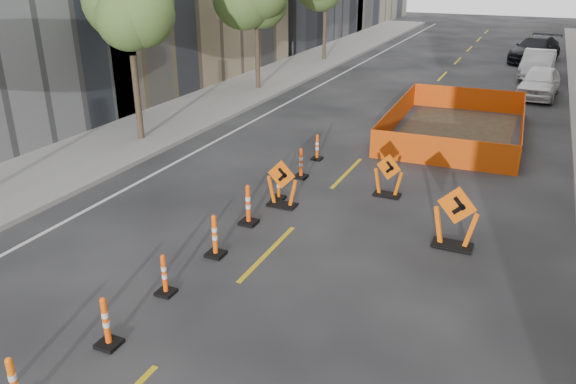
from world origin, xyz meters
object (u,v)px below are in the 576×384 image
at_px(channelizer_5, 248,205).
at_px(chevron_sign_right, 456,217).
at_px(chevron_sign_left, 282,183).
at_px(parked_car_near, 539,82).
at_px(parked_car_far, 535,49).
at_px(channelizer_7, 301,163).
at_px(channelizer_2, 106,322).
at_px(channelizer_4, 215,236).
at_px(chevron_sign_center, 388,175).
at_px(channelizer_6, 279,184).
at_px(parked_car_mid, 538,64).
at_px(channelizer_3, 164,274).
at_px(channelizer_8, 317,147).

bearing_deg(channelizer_5, chevron_sign_right, 9.98).
relative_size(chevron_sign_left, parked_car_near, 0.31).
xyz_separation_m(chevron_sign_right, parked_car_far, (0.77, 29.61, 0.01)).
relative_size(channelizer_5, parked_car_far, 0.20).
bearing_deg(channelizer_7, channelizer_2, -89.40).
distance_m(channelizer_4, chevron_sign_right, 5.84).
bearing_deg(chevron_sign_right, chevron_sign_center, 145.04).
bearing_deg(channelizer_5, channelizer_6, 89.37).
distance_m(chevron_sign_left, parked_car_mid, 23.98).
xyz_separation_m(channelizer_3, chevron_sign_right, (5.23, 4.65, 0.34)).
relative_size(chevron_sign_right, parked_car_mid, 0.34).
relative_size(chevron_sign_center, chevron_sign_right, 0.82).
bearing_deg(channelizer_4, channelizer_3, -93.38).
bearing_deg(chevron_sign_left, channelizer_3, -93.10).
height_order(channelizer_3, chevron_sign_right, chevron_sign_right).
bearing_deg(parked_car_far, chevron_sign_right, -78.39).
distance_m(channelizer_8, chevron_sign_center, 3.81).
bearing_deg(parked_car_near, parked_car_mid, 97.68).
bearing_deg(channelizer_6, channelizer_7, 92.22).
height_order(channelizer_7, parked_car_far, parked_car_far).
bearing_deg(channelizer_5, chevron_sign_left, 77.20).
xyz_separation_m(channelizer_2, channelizer_3, (-0.06, 1.87, -0.05)).
bearing_deg(parked_car_mid, channelizer_5, -101.07).
bearing_deg(channelizer_8, channelizer_5, -87.72).
height_order(chevron_sign_center, parked_car_far, parked_car_far).
relative_size(channelizer_5, chevron_sign_left, 0.80).
bearing_deg(channelizer_6, channelizer_2, -89.81).
height_order(channelizer_8, chevron_sign_left, chevron_sign_left).
bearing_deg(channelizer_3, channelizer_8, 91.25).
height_order(channelizer_3, channelizer_8, channelizer_3).
distance_m(channelizer_8, parked_car_far, 25.69).
relative_size(channelizer_5, channelizer_6, 1.21).
height_order(channelizer_3, parked_car_mid, parked_car_mid).
relative_size(channelizer_5, parked_car_mid, 0.23).
distance_m(channelizer_3, parked_car_mid, 29.10).
bearing_deg(chevron_sign_left, channelizer_4, -93.36).
relative_size(channelizer_2, chevron_sign_center, 0.79).
height_order(channelizer_3, channelizer_7, channelizer_7).
relative_size(chevron_sign_center, parked_car_mid, 0.28).
relative_size(channelizer_2, chevron_sign_right, 0.64).
bearing_deg(chevron_sign_center, parked_car_near, 91.64).
bearing_deg(channelizer_4, parked_car_mid, 76.77).
relative_size(channelizer_4, chevron_sign_left, 0.77).
bearing_deg(chevron_sign_left, chevron_sign_center, 38.24).
xyz_separation_m(channelizer_8, chevron_sign_center, (3.12, -2.19, 0.20)).
xyz_separation_m(channelizer_7, parked_car_far, (6.04, 26.80, 0.32)).
bearing_deg(channelizer_8, channelizer_4, -87.59).
relative_size(channelizer_3, channelizer_6, 1.02).
bearing_deg(channelizer_4, channelizer_7, 91.46).
xyz_separation_m(parked_car_near, parked_car_mid, (-0.25, 5.38, 0.03)).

